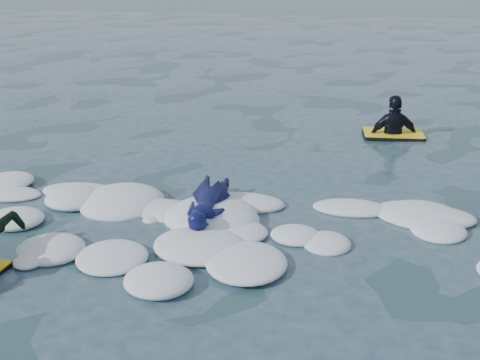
{
  "coord_description": "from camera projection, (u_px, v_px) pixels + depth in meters",
  "views": [
    {
      "loc": [
        2.06,
        -5.67,
        3.5
      ],
      "look_at": [
        1.02,
        1.6,
        0.41
      ],
      "focal_mm": 45.0,
      "sensor_mm": 36.0,
      "label": 1
    }
  ],
  "objects": [
    {
      "name": "ground",
      "position": [
        131.0,
        262.0,
        6.8
      ],
      "size": [
        120.0,
        120.0,
        0.0
      ],
      "primitive_type": "plane",
      "color": "#18323A",
      "rests_on": "ground"
    },
    {
      "name": "foam_band",
      "position": [
        156.0,
        222.0,
        7.74
      ],
      "size": [
        12.0,
        3.1,
        0.3
      ],
      "primitive_type": null,
      "color": "silver",
      "rests_on": "ground"
    },
    {
      "name": "prone_woman_unit",
      "position": [
        208.0,
        205.0,
        7.76
      ],
      "size": [
        0.6,
        1.48,
        0.37
      ],
      "rotation": [
        0.0,
        0.0,
        1.5
      ],
      "color": "black",
      "rests_on": "ground"
    },
    {
      "name": "waiting_rider_unit",
      "position": [
        393.0,
        139.0,
        10.91
      ],
      "size": [
        1.1,
        0.64,
        1.61
      ],
      "rotation": [
        0.0,
        0.0,
        0.04
      ],
      "color": "black",
      "rests_on": "ground"
    }
  ]
}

